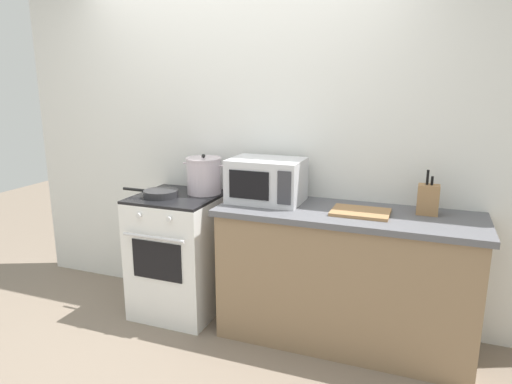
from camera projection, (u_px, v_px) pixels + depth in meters
name	position (u px, v px, depth m)	size (l,w,h in m)	color
ground_plane	(182.00, 361.00, 2.92)	(10.00, 10.00, 0.00)	#7A6B5B
back_wall	(277.00, 149.00, 3.40)	(4.40, 0.10, 2.50)	silver
lower_cabinet_right	(344.00, 280.00, 3.07)	(1.64, 0.56, 0.88)	#8C7051
countertop_right	(347.00, 214.00, 2.96)	(1.70, 0.60, 0.04)	#59595E
stove	(179.00, 254.00, 3.48)	(0.60, 0.64, 0.92)	white
stock_pot	(204.00, 176.00, 3.41)	(0.35, 0.26, 0.30)	silver
frying_pan	(160.00, 193.00, 3.33)	(0.45, 0.25, 0.05)	#28282B
microwave	(267.00, 180.00, 3.17)	(0.50, 0.37, 0.30)	silver
cutting_board	(360.00, 212.00, 2.91)	(0.36, 0.26, 0.02)	#997047
knife_block	(428.00, 199.00, 2.87)	(0.13, 0.10, 0.28)	#997047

